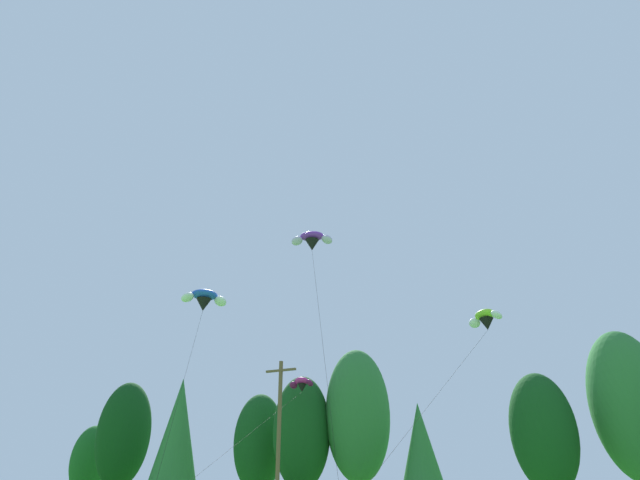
# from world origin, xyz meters

# --- Properties ---
(treeline_tree_a) EXTENTS (4.34, 4.34, 9.40)m
(treeline_tree_a) POSITION_xyz_m (-35.66, 46.63, 5.69)
(treeline_tree_a) COLOR #472D19
(treeline_tree_a) RESTS_ON ground_plane
(treeline_tree_b) EXTENTS (5.34, 5.34, 13.12)m
(treeline_tree_b) POSITION_xyz_m (-28.42, 43.37, 7.94)
(treeline_tree_b) COLOR #472D19
(treeline_tree_b) RESTS_ON ground_plane
(treeline_tree_c) EXTENTS (4.50, 4.50, 13.19)m
(treeline_tree_c) POSITION_xyz_m (-22.13, 44.01, 8.26)
(treeline_tree_c) COLOR #472D19
(treeline_tree_c) RESTS_ON ground_plane
(treeline_tree_d) EXTENTS (4.88, 4.88, 11.40)m
(treeline_tree_d) POSITION_xyz_m (-14.11, 46.34, 6.90)
(treeline_tree_d) COLOR #472D19
(treeline_tree_d) RESTS_ON ground_plane
(treeline_tree_e) EXTENTS (5.10, 5.10, 12.24)m
(treeline_tree_e) POSITION_xyz_m (-8.35, 43.85, 7.41)
(treeline_tree_e) COLOR #472D19
(treeline_tree_e) RESTS_ON ground_plane
(treeline_tree_f) EXTENTS (5.74, 5.74, 14.57)m
(treeline_tree_f) POSITION_xyz_m (-3.57, 45.41, 8.82)
(treeline_tree_f) COLOR #472D19
(treeline_tree_f) RESTS_ON ground_plane
(treeline_tree_g) EXTENTS (3.69, 3.69, 9.52)m
(treeline_tree_g) POSITION_xyz_m (1.82, 45.69, 5.96)
(treeline_tree_g) COLOR #472D19
(treeline_tree_g) RESTS_ON ground_plane
(treeline_tree_h) EXTENTS (4.71, 4.71, 10.77)m
(treeline_tree_h) POSITION_xyz_m (11.63, 43.28, 6.52)
(treeline_tree_h) COLOR #472D19
(treeline_tree_h) RESTS_ON ground_plane
(treeline_tree_i) EXTENTS (5.53, 5.53, 13.80)m
(treeline_tree_i) POSITION_xyz_m (17.80, 45.03, 8.36)
(treeline_tree_i) COLOR #472D19
(treeline_tree_i) RESTS_ON ground_plane
(utility_pole) EXTENTS (2.20, 0.26, 10.39)m
(utility_pole) POSITION_xyz_m (-3.41, 30.31, 5.46)
(utility_pole) COLOR brown
(utility_pole) RESTS_ON ground_plane
(parafoil_kite_high_magenta) EXTENTS (4.13, 21.31, 9.86)m
(parafoil_kite_high_magenta) POSITION_xyz_m (-6.67, 40.21, 10.79)
(parafoil_kite_high_magenta) COLOR #D12893
(parafoil_kite_mid_lime_white) EXTENTS (7.01, 15.73, 12.88)m
(parafoil_kite_mid_lime_white) POSITION_xyz_m (9.31, 37.35, 13.69)
(parafoil_kite_mid_lime_white) COLOR #93D633
(parafoil_kite_far_blue_white) EXTENTS (9.13, 13.96, 15.59)m
(parafoil_kite_far_blue_white) POSITION_xyz_m (-11.35, 31.83, 16.36)
(parafoil_kite_far_blue_white) COLOR blue
(parafoil_kite_low_purple) EXTENTS (7.19, 9.59, 18.77)m
(parafoil_kite_low_purple) POSITION_xyz_m (-1.81, 31.63, 19.60)
(parafoil_kite_low_purple) COLOR purple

